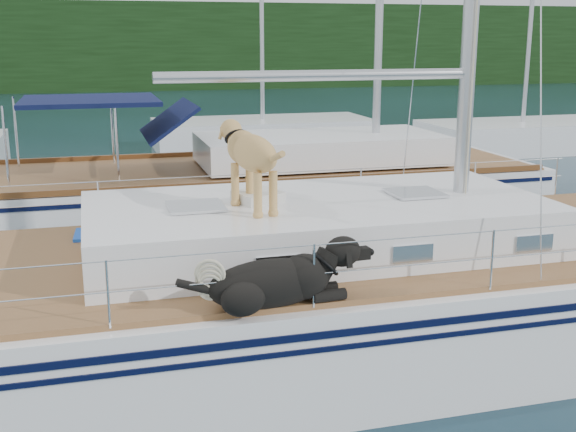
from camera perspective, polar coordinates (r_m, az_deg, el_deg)
name	(u,v)px	position (r m, az deg, el deg)	size (l,w,h in m)	color
ground	(251,355)	(8.60, -2.91, -10.94)	(120.00, 120.00, 0.00)	black
tree_line	(108,46)	(52.65, -14.06, 12.87)	(90.00, 3.00, 6.00)	black
shore_bank	(109,81)	(53.93, -13.95, 10.33)	(92.00, 1.00, 1.20)	#595147
main_sailboat	(258,300)	(8.34, -2.35, -6.67)	(12.00, 3.84, 14.01)	white
neighbor_sailboat	(267,191)	(14.41, -1.63, 1.96)	(11.00, 3.50, 13.30)	white
bg_boat_center	(263,134)	(24.50, -2.01, 6.51)	(7.20, 3.00, 11.65)	white
bg_boat_east	(522,137)	(24.94, 17.98, 5.99)	(6.40, 3.00, 11.65)	white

